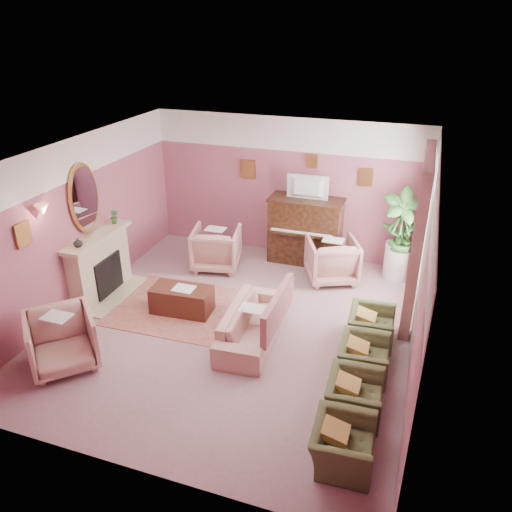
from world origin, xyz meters
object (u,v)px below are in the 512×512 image
(piano, at_px, (305,231))
(olive_chair_c, at_px, (364,353))
(floral_armchair_right, at_px, (332,258))
(coffee_table, at_px, (182,300))
(sofa, at_px, (252,317))
(side_table, at_px, (398,260))
(television, at_px, (307,186))
(floral_armchair_front, at_px, (61,338))
(olive_chair_a, at_px, (343,439))
(olive_chair_b, at_px, (355,391))
(floral_armchair_left, at_px, (216,246))
(olive_chair_d, at_px, (372,321))

(piano, xyz_separation_m, olive_chair_c, (1.63, -3.18, -0.31))
(piano, xyz_separation_m, floral_armchair_right, (0.67, -0.62, -0.19))
(piano, height_order, coffee_table, piano)
(sofa, height_order, side_table, sofa)
(television, bearing_deg, piano, 90.00)
(floral_armchair_right, height_order, floral_armchair_front, same)
(floral_armchair_front, height_order, olive_chair_a, floral_armchair_front)
(floral_armchair_front, relative_size, olive_chair_c, 1.18)
(television, height_order, olive_chair_b, television)
(piano, xyz_separation_m, floral_armchair_left, (-1.58, -0.84, -0.19))
(olive_chair_b, bearing_deg, olive_chair_d, 90.00)
(coffee_table, distance_m, floral_armchair_front, 2.08)
(olive_chair_b, bearing_deg, sofa, 147.33)
(olive_chair_c, bearing_deg, television, 117.51)
(coffee_table, xyz_separation_m, olive_chair_d, (3.10, 0.19, 0.11))
(floral_armchair_left, bearing_deg, olive_chair_d, -25.43)
(piano, distance_m, floral_armchair_right, 0.94)
(floral_armchair_left, xyz_separation_m, olive_chair_c, (3.21, -2.35, -0.12))
(piano, relative_size, olive_chair_b, 1.80)
(sofa, distance_m, olive_chair_a, 2.60)
(olive_chair_a, relative_size, olive_chair_c, 1.00)
(floral_armchair_left, distance_m, side_table, 3.50)
(television, height_order, floral_armchair_front, television)
(floral_armchair_front, height_order, olive_chair_c, floral_armchair_front)
(floral_armchair_front, relative_size, olive_chair_d, 1.18)
(coffee_table, xyz_separation_m, side_table, (3.31, 2.45, 0.12))
(olive_chair_a, bearing_deg, sofa, 131.92)
(coffee_table, bearing_deg, floral_armchair_left, 93.45)
(olive_chair_a, xyz_separation_m, olive_chair_d, (0.00, 2.46, 0.00))
(olive_chair_a, bearing_deg, coffee_table, 143.88)
(sofa, relative_size, olive_chair_a, 2.38)
(olive_chair_c, bearing_deg, olive_chair_d, 90.00)
(coffee_table, distance_m, olive_chair_b, 3.43)
(piano, height_order, floral_armchair_left, piano)
(coffee_table, bearing_deg, olive_chair_c, -11.39)
(piano, height_order, olive_chair_d, piano)
(floral_armchair_right, relative_size, olive_chair_c, 1.18)
(coffee_table, bearing_deg, olive_chair_b, -24.97)
(television, distance_m, olive_chair_b, 4.46)
(floral_armchair_front, relative_size, side_table, 1.31)
(floral_armchair_left, relative_size, olive_chair_b, 1.18)
(sofa, distance_m, olive_chair_b, 2.06)
(television, relative_size, coffee_table, 0.80)
(sofa, relative_size, floral_armchair_left, 2.02)
(olive_chair_b, bearing_deg, olive_chair_c, 90.00)
(television, height_order, olive_chair_c, television)
(floral_armchair_left, distance_m, olive_chair_c, 3.98)
(television, height_order, floral_armchair_left, television)
(olive_chair_d, bearing_deg, side_table, 84.70)
(floral_armchair_front, distance_m, olive_chair_c, 4.22)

